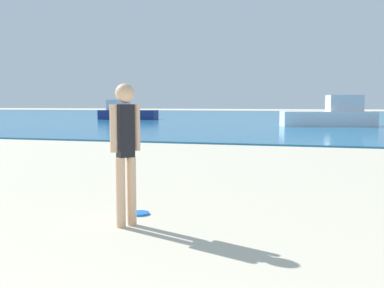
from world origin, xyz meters
name	(u,v)px	position (x,y,z in m)	size (l,w,h in m)	color
water	(298,117)	(0.00, 44.15, 0.03)	(160.00, 60.00, 0.06)	#1E6B9E
person_standing	(126,146)	(-0.39, 4.70, 0.87)	(0.24, 0.30, 1.53)	#DDAD84
frisbee	(140,213)	(-0.45, 5.20, 0.01)	(0.23, 0.23, 0.03)	blue
boat_near	(331,115)	(2.43, 26.00, 0.65)	(5.27, 2.80, 1.71)	white
boat_far	(126,113)	(-12.65, 32.17, 0.59)	(4.60, 1.80, 1.53)	navy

